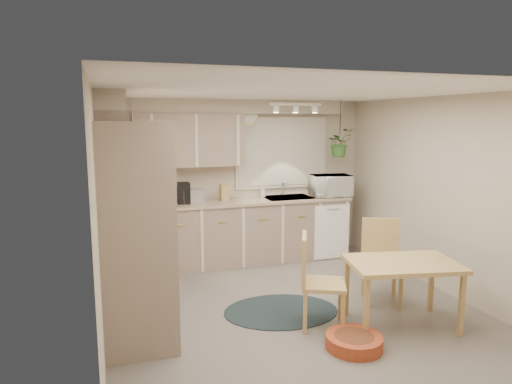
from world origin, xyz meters
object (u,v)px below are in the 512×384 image
chair_left (324,281)px  pet_bed (354,342)px  chair_back (382,262)px  braided_rug (281,311)px  microwave (331,183)px  dining_table (401,294)px

chair_left → pet_bed: chair_left is taller
chair_back → braided_rug: chair_back is taller
pet_bed → microwave: microwave is taller
braided_rug → microwave: microwave is taller
pet_bed → braided_rug: bearing=109.4°
braided_rug → pet_bed: 1.04m
chair_left → pet_bed: (0.07, -0.51, -0.42)m
dining_table → pet_bed: dining_table is taller
chair_left → braided_rug: 0.73m
microwave → dining_table: bearing=-93.6°
chair_left → braided_rug: (-0.28, 0.48, -0.48)m
chair_back → braided_rug: bearing=19.3°
dining_table → braided_rug: 1.31m
braided_rug → pet_bed: (0.35, -0.98, 0.06)m
dining_table → chair_back: (0.16, 0.60, 0.14)m
dining_table → chair_left: (-0.77, 0.23, 0.14)m
microwave → braided_rug: bearing=-123.5°
pet_bed → dining_table: bearing=21.6°
chair_left → braided_rug: chair_left is taller
chair_back → dining_table: bearing=98.9°
chair_left → braided_rug: size_ratio=0.75×
dining_table → microwave: (0.45, 2.48, 0.80)m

